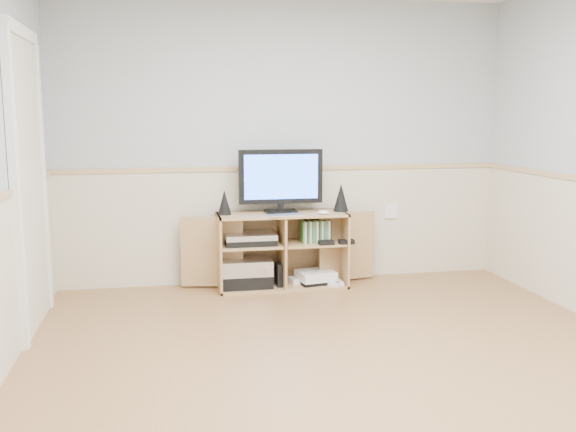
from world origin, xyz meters
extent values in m
cube|color=#AA7A4B|center=(0.00, 0.00, -0.01)|extent=(4.00, 4.50, 0.02)
cube|color=#A1ABAF|center=(0.00, 2.26, 1.25)|extent=(4.00, 0.02, 2.50)
cube|color=beige|center=(0.00, 2.24, 0.50)|extent=(4.00, 0.01, 1.00)
cube|color=tan|center=(0.00, 2.23, 1.02)|extent=(4.00, 0.02, 0.04)
cube|color=beige|center=(-1.98, 1.30, 1.00)|extent=(0.03, 0.82, 2.00)
cube|color=tan|center=(-0.07, 2.01, 0.01)|extent=(1.12, 0.42, 0.02)
cube|color=tan|center=(-0.07, 2.01, 0.64)|extent=(1.12, 0.42, 0.02)
cube|color=tan|center=(-0.61, 2.01, 0.33)|extent=(0.02, 0.42, 0.65)
cube|color=tan|center=(0.48, 2.01, 0.33)|extent=(0.02, 0.42, 0.65)
cube|color=tan|center=(-0.07, 2.21, 0.33)|extent=(1.12, 0.02, 0.65)
cube|color=tan|center=(-0.07, 2.01, 0.33)|extent=(0.02, 0.40, 0.61)
cube|color=tan|center=(-0.35, 2.01, 0.38)|extent=(0.53, 0.38, 0.02)
cube|color=tan|center=(0.21, 2.01, 0.38)|extent=(0.53, 0.38, 0.02)
cube|color=tan|center=(-0.67, 2.07, 0.33)|extent=(0.53, 0.11, 0.61)
cube|color=tan|center=(0.54, 2.07, 0.33)|extent=(0.53, 0.11, 0.61)
cube|color=black|center=(-0.07, 2.06, 0.66)|extent=(0.27, 0.18, 0.02)
cube|color=black|center=(-0.07, 2.06, 0.70)|extent=(0.05, 0.04, 0.06)
cube|color=black|center=(-0.07, 2.06, 0.96)|extent=(0.73, 0.05, 0.47)
cube|color=blue|center=(-0.07, 2.03, 0.96)|extent=(0.64, 0.01, 0.38)
cone|color=black|center=(-0.56, 2.03, 0.76)|extent=(0.11, 0.11, 0.21)
cone|color=black|center=(0.47, 2.03, 0.77)|extent=(0.13, 0.13, 0.24)
cube|color=silver|center=(-0.06, 1.87, 0.66)|extent=(0.32, 0.18, 0.01)
ellipsoid|color=white|center=(0.27, 1.87, 0.67)|extent=(0.11, 0.09, 0.04)
cube|color=black|center=(-0.39, 2.01, 0.07)|extent=(0.43, 0.32, 0.11)
cube|color=silver|center=(-0.39, 2.01, 0.20)|extent=(0.43, 0.32, 0.13)
cube|color=black|center=(-0.35, 2.01, 0.42)|extent=(0.43, 0.30, 0.05)
cube|color=silver|center=(-0.35, 2.01, 0.46)|extent=(0.43, 0.30, 0.05)
cube|color=black|center=(-0.11, 1.96, 0.12)|extent=(0.04, 0.14, 0.20)
cube|color=white|center=(0.11, 2.04, 0.04)|extent=(0.24, 0.20, 0.05)
cube|color=black|center=(0.23, 1.99, 0.04)|extent=(0.34, 0.29, 0.03)
cube|color=white|center=(0.23, 1.99, 0.09)|extent=(0.35, 0.31, 0.08)
cube|color=white|center=(0.43, 1.91, 0.04)|extent=(0.04, 0.14, 0.03)
cube|color=white|center=(0.41, 2.07, 0.04)|extent=(0.09, 0.15, 0.03)
cube|color=#3F8C3F|center=(0.23, 1.99, 0.48)|extent=(0.26, 0.13, 0.19)
cube|color=white|center=(1.00, 2.23, 0.60)|extent=(0.12, 0.03, 0.12)
camera|label=1|loc=(-1.06, -3.37, 1.49)|focal=40.00mm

